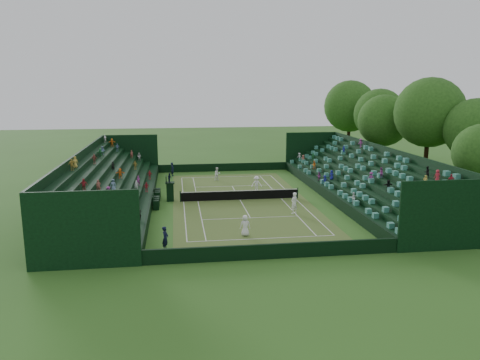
{
  "coord_description": "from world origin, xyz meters",
  "views": [
    {
      "loc": [
        -6.11,
        -44.0,
        11.04
      ],
      "look_at": [
        0.0,
        0.0,
        2.0
      ],
      "focal_mm": 35.0,
      "sensor_mm": 36.0,
      "label": 1
    }
  ],
  "objects_px": {
    "tennis_net": "(240,195)",
    "player_far_west": "(217,174)",
    "umpire_chair": "(170,189)",
    "player_near_west": "(245,226)",
    "player_far_east": "(257,184)",
    "player_near_east": "(294,203)"
  },
  "relations": [
    {
      "from": "tennis_net",
      "to": "player_far_west",
      "type": "relative_size",
      "value": 7.44
    },
    {
      "from": "umpire_chair",
      "to": "tennis_net",
      "type": "bearing_deg",
      "value": -4.72
    },
    {
      "from": "umpire_chair",
      "to": "player_near_west",
      "type": "height_order",
      "value": "umpire_chair"
    },
    {
      "from": "tennis_net",
      "to": "player_near_west",
      "type": "bearing_deg",
      "value": -95.92
    },
    {
      "from": "player_far_east",
      "to": "player_near_east",
      "type": "bearing_deg",
      "value": -74.19
    },
    {
      "from": "umpire_chair",
      "to": "player_near_east",
      "type": "xyz_separation_m",
      "value": [
        10.76,
        -6.12,
        -0.22
      ]
    },
    {
      "from": "player_near_west",
      "to": "player_near_east",
      "type": "bearing_deg",
      "value": -129.73
    },
    {
      "from": "player_far_east",
      "to": "tennis_net",
      "type": "bearing_deg",
      "value": -120.28
    },
    {
      "from": "player_far_west",
      "to": "player_far_east",
      "type": "distance_m",
      "value": 7.54
    },
    {
      "from": "umpire_chair",
      "to": "player_far_east",
      "type": "relative_size",
      "value": 1.61
    },
    {
      "from": "player_near_west",
      "to": "player_far_west",
      "type": "relative_size",
      "value": 1.01
    },
    {
      "from": "player_near_east",
      "to": "player_far_west",
      "type": "bearing_deg",
      "value": -104.3
    },
    {
      "from": "player_near_west",
      "to": "player_far_east",
      "type": "height_order",
      "value": "player_far_east"
    },
    {
      "from": "player_near_west",
      "to": "player_near_east",
      "type": "xyz_separation_m",
      "value": [
        5.13,
        5.46,
        0.16
      ]
    },
    {
      "from": "tennis_net",
      "to": "player_near_east",
      "type": "relative_size",
      "value": 6.09
    },
    {
      "from": "tennis_net",
      "to": "player_near_west",
      "type": "xyz_separation_m",
      "value": [
        -1.14,
        -11.02,
        0.27
      ]
    },
    {
      "from": "umpire_chair",
      "to": "player_far_west",
      "type": "height_order",
      "value": "umpire_chair"
    },
    {
      "from": "tennis_net",
      "to": "player_far_east",
      "type": "distance_m",
      "value": 3.9
    },
    {
      "from": "player_near_west",
      "to": "player_near_east",
      "type": "relative_size",
      "value": 0.83
    },
    {
      "from": "tennis_net",
      "to": "player_near_east",
      "type": "xyz_separation_m",
      "value": [
        3.99,
        -5.56,
        0.43
      ]
    },
    {
      "from": "player_near_east",
      "to": "tennis_net",
      "type": "bearing_deg",
      "value": -87.67
    },
    {
      "from": "player_near_east",
      "to": "player_far_west",
      "type": "xyz_separation_m",
      "value": [
        -5.32,
        15.42,
        -0.17
      ]
    }
  ]
}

